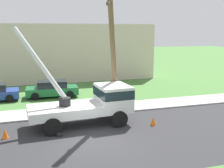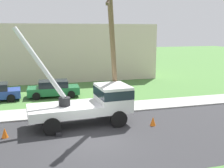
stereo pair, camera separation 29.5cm
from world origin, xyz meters
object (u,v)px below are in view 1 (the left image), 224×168
traffic_cone_ahead (153,121)px  traffic_cone_behind (5,133)px  parked_sedan_green (52,89)px  utility_truck (93,101)px  leaning_utility_pole (113,51)px

traffic_cone_ahead → traffic_cone_behind: (-8.55, 0.45, 0.00)m
parked_sedan_green → traffic_cone_behind: bearing=-110.3°
utility_truck → traffic_cone_ahead: 3.88m
utility_truck → leaning_utility_pole: leaning_utility_pole is taller
traffic_cone_ahead → traffic_cone_behind: 8.56m
utility_truck → leaning_utility_pole: size_ratio=0.80×
utility_truck → parked_sedan_green: (-1.89, 7.75, -0.70)m
traffic_cone_ahead → parked_sedan_green: bearing=119.8°
leaning_utility_pole → traffic_cone_ahead: bearing=-50.6°
utility_truck → traffic_cone_ahead: bearing=-23.6°
utility_truck → traffic_cone_behind: 5.37m
utility_truck → parked_sedan_green: size_ratio=1.54×
leaning_utility_pole → traffic_cone_behind: 8.05m
leaning_utility_pole → utility_truck: bearing=-152.1°
traffic_cone_behind → utility_truck: bearing=11.4°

